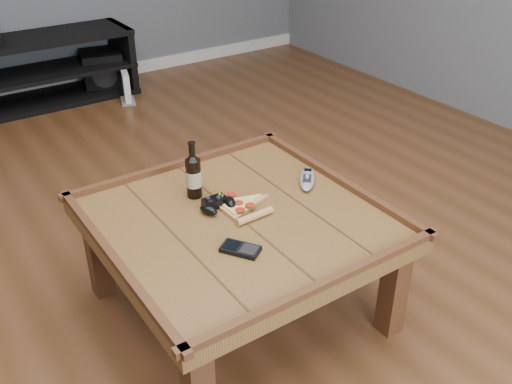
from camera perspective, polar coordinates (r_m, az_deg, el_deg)
ground at (r=2.39m, az=-1.58°, el=-11.62°), size 6.00×6.00×0.00m
baseboard at (r=4.85m, az=-21.40°, el=9.69°), size 5.00×0.02×0.10m
coffee_table at (r=2.15m, az=-1.73°, el=-3.85°), size 1.03×1.03×0.48m
media_console at (r=4.56m, az=-21.06°, el=11.17°), size 1.40×0.45×0.50m
beer_bottle at (r=2.21m, az=-6.27°, el=1.71°), size 0.06×0.06×0.23m
game_controller at (r=2.16m, az=-3.86°, el=-1.23°), size 0.16×0.10×0.04m
pizza_slice at (r=2.16m, az=-1.52°, el=-1.50°), size 0.18×0.28×0.03m
smartphone at (r=1.94m, az=-1.57°, el=-5.71°), size 0.13×0.15×0.02m
remote_control at (r=2.35m, az=5.14°, el=1.32°), size 0.18×0.19×0.03m
subwoofer at (r=4.77m, az=-15.11°, el=11.68°), size 0.36×0.36×0.30m
game_console at (r=4.45m, az=-12.81°, el=10.02°), size 0.15×0.20×0.23m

